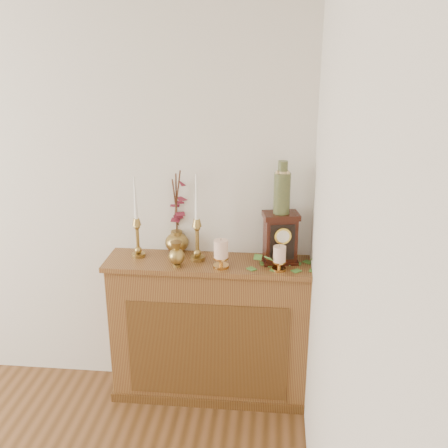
# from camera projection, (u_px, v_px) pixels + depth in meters

# --- Properties ---
(console_shelf) EXTENTS (1.24, 0.34, 0.93)m
(console_shelf) POSITION_uv_depth(u_px,v_px,m) (210.00, 334.00, 3.27)
(console_shelf) COLOR brown
(console_shelf) RESTS_ON ground
(candlestick_left) EXTENTS (0.08, 0.08, 0.50)m
(candlestick_left) POSITION_uv_depth(u_px,v_px,m) (137.00, 231.00, 3.12)
(candlestick_left) COLOR #A47F41
(candlestick_left) RESTS_ON console_shelf
(candlestick_center) EXTENTS (0.09, 0.09, 0.52)m
(candlestick_center) POSITION_uv_depth(u_px,v_px,m) (197.00, 233.00, 3.07)
(candlestick_center) COLOR #A47F41
(candlestick_center) RESTS_ON console_shelf
(bud_vase) EXTENTS (0.09, 0.09, 0.15)m
(bud_vase) POSITION_uv_depth(u_px,v_px,m) (177.00, 255.00, 3.01)
(bud_vase) COLOR #A47F41
(bud_vase) RESTS_ON console_shelf
(ginger_jar) EXTENTS (0.21, 0.23, 0.53)m
(ginger_jar) POSITION_uv_depth(u_px,v_px,m) (179.00, 214.00, 3.19)
(ginger_jar) COLOR #A47F41
(ginger_jar) RESTS_ON console_shelf
(pillar_candle_left) EXTENTS (0.09, 0.09, 0.18)m
(pillar_candle_left) POSITION_uv_depth(u_px,v_px,m) (221.00, 252.00, 2.99)
(pillar_candle_left) COLOR #C58F45
(pillar_candle_left) RESTS_ON console_shelf
(pillar_candle_right) EXTENTS (0.08, 0.08, 0.15)m
(pillar_candle_right) POSITION_uv_depth(u_px,v_px,m) (279.00, 257.00, 2.96)
(pillar_candle_right) COLOR #C58F45
(pillar_candle_right) RESTS_ON console_shelf
(ivy_garland) EXTENTS (0.41, 0.21, 0.08)m
(ivy_garland) POSITION_uv_depth(u_px,v_px,m) (286.00, 266.00, 3.01)
(ivy_garland) COLOR #43772D
(ivy_garland) RESTS_ON console_shelf
(mantel_clock) EXTENTS (0.23, 0.18, 0.30)m
(mantel_clock) POSITION_uv_depth(u_px,v_px,m) (280.00, 238.00, 3.05)
(mantel_clock) COLOR #34100A
(mantel_clock) RESTS_ON console_shelf
(ceramic_vase) EXTENTS (0.09, 0.09, 0.30)m
(ceramic_vase) POSITION_uv_depth(u_px,v_px,m) (282.00, 190.00, 2.95)
(ceramic_vase) COLOR #193227
(ceramic_vase) RESTS_ON mantel_clock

